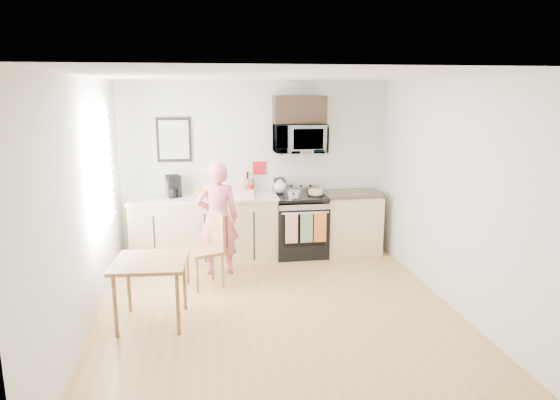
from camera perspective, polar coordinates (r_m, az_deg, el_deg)
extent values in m
plane|color=#A77740|center=(5.77, -0.11, -12.73)|extent=(4.60, 4.60, 0.00)
cube|color=beige|center=(7.59, -2.77, 3.68)|extent=(4.00, 0.04, 2.60)
cube|color=beige|center=(3.19, 6.27, -8.90)|extent=(4.00, 0.04, 2.60)
cube|color=beige|center=(5.43, -21.48, -0.74)|extent=(0.04, 4.60, 2.60)
cube|color=beige|center=(5.99, 19.17, 0.61)|extent=(0.04, 4.60, 2.60)
cube|color=silver|center=(5.23, -0.12, 14.02)|extent=(4.00, 4.60, 0.04)
cube|color=silver|center=(6.15, -19.91, 3.22)|extent=(0.02, 1.40, 1.50)
cube|color=white|center=(6.15, -19.82, 3.23)|extent=(0.01, 1.30, 1.40)
cube|color=tan|center=(7.44, -8.60, -3.34)|extent=(2.10, 0.60, 0.90)
cube|color=beige|center=(7.33, -8.71, 0.20)|extent=(2.14, 0.64, 0.04)
cube|color=tan|center=(7.77, 8.10, -2.65)|extent=(0.84, 0.60, 0.90)
cube|color=black|center=(7.66, 8.21, 0.74)|extent=(0.88, 0.64, 0.04)
cube|color=black|center=(7.57, 2.33, -3.44)|extent=(0.76, 0.65, 0.77)
cube|color=black|center=(7.25, 2.81, -3.62)|extent=(0.61, 0.02, 0.45)
cube|color=silver|center=(7.17, 2.84, -1.09)|extent=(0.74, 0.02, 0.14)
cylinder|color=silver|center=(7.14, 2.91, -1.49)|extent=(0.68, 0.02, 0.02)
cube|color=black|center=(7.44, 2.36, 0.37)|extent=(0.76, 0.65, 0.04)
cube|color=silver|center=(7.68, 1.97, 1.81)|extent=(0.76, 0.08, 0.24)
cube|color=beige|center=(7.15, 1.33, -3.27)|extent=(0.18, 0.02, 0.44)
cube|color=#657C52|center=(7.19, 3.06, -3.19)|extent=(0.18, 0.02, 0.44)
cube|color=#BC501C|center=(7.24, 4.61, -3.12)|extent=(0.18, 0.02, 0.44)
imported|color=silver|center=(7.42, 2.26, 7.05)|extent=(0.76, 0.51, 0.42)
cube|color=black|center=(7.43, 2.22, 10.31)|extent=(0.76, 0.35, 0.40)
cube|color=black|center=(7.49, -12.02, 6.76)|extent=(0.50, 0.03, 0.65)
cube|color=#ADB3A9|center=(7.47, -12.03, 6.75)|extent=(0.42, 0.01, 0.56)
cube|color=#AE0E19|center=(7.59, -2.38, 3.67)|extent=(0.20, 0.02, 0.20)
imported|color=#B6324C|center=(6.75, -7.14, -2.10)|extent=(0.58, 0.39, 1.55)
cube|color=brown|center=(5.46, -14.62, -6.87)|extent=(0.75, 0.75, 0.04)
cylinder|color=brown|center=(5.37, -18.31, -11.49)|extent=(0.04, 0.04, 0.67)
cylinder|color=brown|center=(5.26, -11.59, -11.63)|extent=(0.04, 0.04, 0.67)
cylinder|color=brown|center=(5.93, -16.91, -9.09)|extent=(0.04, 0.04, 0.67)
cylinder|color=brown|center=(5.83, -10.86, -9.14)|extent=(0.04, 0.04, 0.67)
cube|color=brown|center=(6.41, -8.62, -5.85)|extent=(0.52, 0.52, 0.04)
cube|color=brown|center=(6.40, -7.10, -3.47)|extent=(0.18, 0.39, 0.48)
cube|color=maroon|center=(6.41, -6.90, -3.35)|extent=(0.19, 0.36, 0.40)
cylinder|color=brown|center=(6.28, -9.43, -8.59)|extent=(0.03, 0.03, 0.44)
cylinder|color=brown|center=(6.40, -6.55, -8.10)|extent=(0.03, 0.03, 0.44)
cylinder|color=brown|center=(6.58, -10.49, -7.63)|extent=(0.03, 0.03, 0.44)
cylinder|color=brown|center=(6.69, -7.72, -7.19)|extent=(0.03, 0.03, 0.44)
cube|color=brown|center=(7.52, -3.56, 1.64)|extent=(0.15, 0.17, 0.22)
cylinder|color=#AE0E19|center=(7.47, -3.46, 1.25)|extent=(0.11, 0.11, 0.14)
imported|color=white|center=(7.42, -9.16, 0.68)|extent=(0.21, 0.21, 0.05)
cube|color=tan|center=(7.43, -12.46, 1.28)|extent=(0.09, 0.09, 0.23)
cube|color=black|center=(7.39, -12.06, 1.57)|extent=(0.23, 0.26, 0.31)
cylinder|color=black|center=(7.31, -12.08, 0.83)|extent=(0.12, 0.12, 0.12)
cube|color=tan|center=(7.23, -3.96, 0.73)|extent=(0.31, 0.23, 0.10)
cylinder|color=black|center=(7.46, 4.06, 0.62)|extent=(0.25, 0.25, 0.01)
cylinder|color=tan|center=(7.45, 4.07, 0.94)|extent=(0.21, 0.21, 0.07)
sphere|color=white|center=(7.56, 0.00, 1.52)|extent=(0.20, 0.20, 0.20)
cone|color=white|center=(7.54, 0.00, 2.28)|extent=(0.06, 0.06, 0.06)
torus|color=black|center=(7.55, 0.00, 1.97)|extent=(0.17, 0.02, 0.17)
cylinder|color=silver|center=(7.27, 1.58, 0.68)|extent=(0.20, 0.20, 0.10)
cylinder|color=black|center=(7.11, 1.58, 0.74)|extent=(0.05, 0.18, 0.02)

